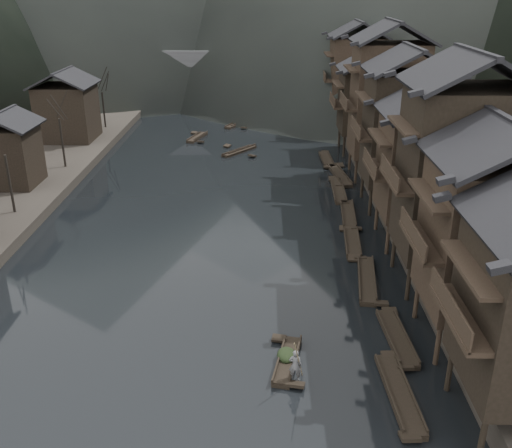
{
  "coord_description": "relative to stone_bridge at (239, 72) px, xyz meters",
  "views": [
    {
      "loc": [
        4.63,
        -29.75,
        19.62
      ],
      "look_at": [
        3.98,
        10.5,
        2.5
      ],
      "focal_mm": 40.0,
      "sensor_mm": 36.0,
      "label": 1
    }
  ],
  "objects": [
    {
      "name": "cargo_heap",
      "position": [
        5.91,
        -75.28,
        -4.36
      ],
      "size": [
        1.06,
        1.39,
        0.64
      ],
      "primitive_type": "ellipsoid",
      "color": "black",
      "rests_on": "hero_sampan"
    },
    {
      "name": "water",
      "position": [
        0.0,
        -72.0,
        -5.11
      ],
      "size": [
        300.0,
        300.0,
        0.0
      ],
      "primitive_type": "plane",
      "color": "black",
      "rests_on": "ground"
    },
    {
      "name": "midriver_boats",
      "position": [
        -0.81,
        -25.51,
        -4.91
      ],
      "size": [
        9.46,
        20.57,
        0.45
      ],
      "color": "black",
      "rests_on": "water"
    },
    {
      "name": "bare_trees",
      "position": [
        -17.0,
        -56.36,
        1.59
      ],
      "size": [
        3.95,
        63.42,
        7.9
      ],
      "color": "black",
      "rests_on": "left_bank"
    },
    {
      "name": "right_bank",
      "position": [
        35.0,
        -32.0,
        -4.21
      ],
      "size": [
        40.0,
        200.0,
        1.8
      ],
      "primitive_type": "cube",
      "color": "#2D2823",
      "rests_on": "ground"
    },
    {
      "name": "boatman",
      "position": [
        6.29,
        -77.15,
        -3.75
      ],
      "size": [
        0.73,
        0.53,
        1.85
      ],
      "primitive_type": "imported",
      "rotation": [
        0.0,
        0.0,
        3.01
      ],
      "color": "slate",
      "rests_on": "hero_sampan"
    },
    {
      "name": "stilt_houses",
      "position": [
        17.28,
        -52.27,
        3.83
      ],
      "size": [
        9.0,
        67.6,
        16.44
      ],
      "color": "black",
      "rests_on": "ground"
    },
    {
      "name": "bamboo_pole",
      "position": [
        6.49,
        -77.15,
        -0.98
      ],
      "size": [
        0.75,
        1.88,
        3.69
      ],
      "primitive_type": "cylinder",
      "rotation": [
        0.49,
        0.0,
        -0.36
      ],
      "color": "#8C7A51",
      "rests_on": "boatman"
    },
    {
      "name": "hero_sampan",
      "position": [
        5.95,
        -75.5,
        -4.91
      ],
      "size": [
        1.86,
        4.89,
        0.43
      ],
      "color": "black",
      "rests_on": "water"
    },
    {
      "name": "moored_sampans",
      "position": [
        12.11,
        -56.52,
        -4.91
      ],
      "size": [
        2.94,
        48.62,
        0.47
      ],
      "color": "black",
      "rests_on": "water"
    },
    {
      "name": "stone_bridge",
      "position": [
        0.0,
        0.0,
        0.0
      ],
      "size": [
        40.0,
        6.0,
        9.0
      ],
      "color": "#4C4C4F",
      "rests_on": "ground"
    }
  ]
}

